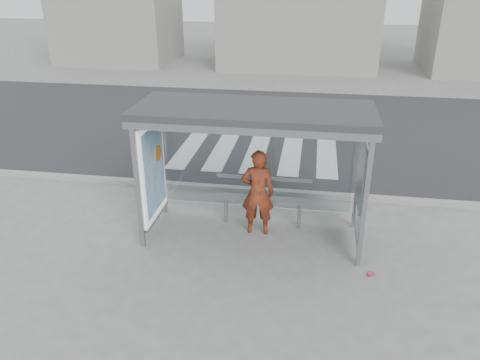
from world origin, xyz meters
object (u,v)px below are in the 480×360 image
at_px(bench, 263,199).
at_px(bus_shelter, 234,139).
at_px(soda_can, 371,274).
at_px(person, 258,193).

bearing_deg(bench, bus_shelter, -139.82).
bearing_deg(soda_can, bus_shelter, 157.91).
bearing_deg(person, bench, -104.94).
height_order(person, soda_can, person).
distance_m(bench, soda_can, 2.59).
bearing_deg(bench, soda_can, -35.72).
height_order(bench, soda_can, bench).
relative_size(person, soda_can, 13.57).
distance_m(person, soda_can, 2.56).
distance_m(bus_shelter, person, 1.20).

